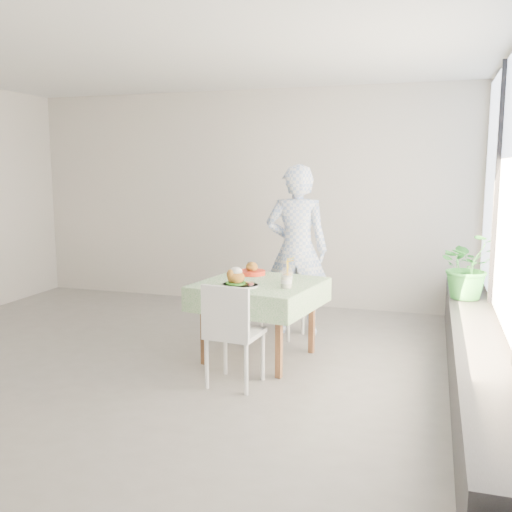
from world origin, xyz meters
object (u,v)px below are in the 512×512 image
(cafe_table, at_px, (259,311))
(chair_far, at_px, (283,313))
(potted_plant, at_px, (469,266))
(chair_near, at_px, (234,354))
(juice_cup_orange, at_px, (287,276))
(diner, at_px, (297,250))
(main_dish, at_px, (238,280))

(cafe_table, bearing_deg, chair_far, 88.13)
(cafe_table, distance_m, potted_plant, 2.16)
(chair_near, height_order, juice_cup_orange, juice_cup_orange)
(cafe_table, xyz_separation_m, diner, (0.13, 0.95, 0.46))
(diner, xyz_separation_m, main_dish, (-0.26, -1.19, -0.12))
(juice_cup_orange, bearing_deg, cafe_table, -173.27)
(juice_cup_orange, height_order, potted_plant, potted_plant)
(chair_far, bearing_deg, main_dish, -98.53)
(chair_far, xyz_separation_m, chair_near, (-0.03, -1.50, 0.02))
(chair_far, relative_size, potted_plant, 1.22)
(main_dish, xyz_separation_m, potted_plant, (2.02, 1.22, 0.03))
(diner, xyz_separation_m, potted_plant, (1.76, 0.03, -0.09))
(cafe_table, height_order, chair_far, chair_far)
(chair_near, bearing_deg, diner, 85.36)
(cafe_table, distance_m, chair_near, 0.73)
(cafe_table, xyz_separation_m, chair_far, (0.03, 0.79, -0.21))
(chair_far, relative_size, main_dish, 2.37)
(potted_plant, bearing_deg, diner, -179.17)
(diner, bearing_deg, juice_cup_orange, 89.18)
(chair_far, bearing_deg, diner, 55.95)
(cafe_table, bearing_deg, potted_plant, 27.23)
(chair_near, relative_size, diner, 0.48)
(chair_near, relative_size, main_dish, 2.55)
(cafe_table, height_order, juice_cup_orange, juice_cup_orange)
(chair_near, bearing_deg, juice_cup_orange, 70.45)
(chair_near, distance_m, juice_cup_orange, 0.95)
(cafe_table, bearing_deg, chair_near, -90.18)
(cafe_table, xyz_separation_m, main_dish, (-0.13, -0.24, 0.34))
(diner, height_order, juice_cup_orange, diner)
(main_dish, distance_m, juice_cup_orange, 0.48)
(diner, bearing_deg, chair_near, 76.58)
(cafe_table, relative_size, main_dish, 3.51)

